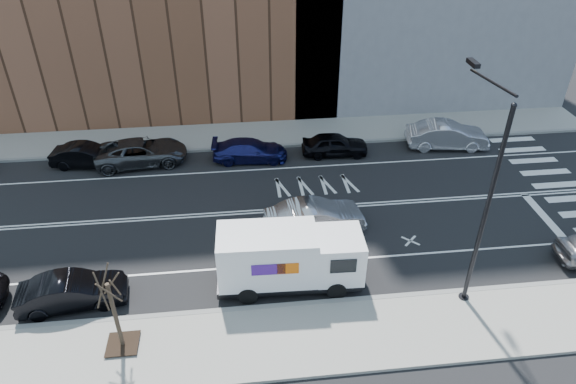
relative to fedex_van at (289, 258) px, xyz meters
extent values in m
plane|color=black|center=(0.29, 5.60, -1.51)|extent=(120.00, 120.00, 0.00)
cube|color=gray|center=(0.29, -3.20, -1.43)|extent=(44.00, 3.60, 0.15)
cube|color=gray|center=(0.29, 14.40, -1.43)|extent=(44.00, 3.60, 0.15)
cube|color=gray|center=(0.29, -1.40, -1.42)|extent=(44.00, 0.25, 0.17)
cube|color=gray|center=(0.29, 12.60, -1.42)|extent=(44.00, 0.25, 0.17)
cylinder|color=black|center=(7.29, -1.80, 2.99)|extent=(0.18, 0.18, 9.00)
cylinder|color=black|center=(7.29, -1.80, -1.41)|extent=(0.44, 0.44, 0.20)
sphere|color=black|center=(7.29, -1.80, 7.44)|extent=(0.20, 0.20, 0.20)
cylinder|color=black|center=(7.29, -0.10, 7.59)|extent=(0.11, 3.49, 0.48)
cube|color=black|center=(7.29, 1.60, 7.69)|extent=(0.25, 0.80, 0.18)
cube|color=#FFF2CC|center=(7.29, 1.60, 7.59)|extent=(0.18, 0.55, 0.03)
cube|color=black|center=(-6.71, -2.80, -1.28)|extent=(1.20, 1.20, 0.04)
cylinder|color=#382B1E|center=(-6.71, -2.80, 0.24)|extent=(0.16, 0.16, 3.20)
cylinder|color=#382B1E|center=(-6.46, -2.80, 1.64)|extent=(0.06, 0.80, 1.44)
cylinder|color=#382B1E|center=(-6.63, -2.56, 1.64)|extent=(0.81, 0.31, 1.19)
cylinder|color=#382B1E|center=(-6.91, -2.65, 1.64)|extent=(0.58, 0.76, 1.50)
cylinder|color=#382B1E|center=(-6.91, -2.95, 1.64)|extent=(0.47, 0.61, 1.37)
cylinder|color=#382B1E|center=(-6.63, -3.04, 1.64)|extent=(0.72, 0.29, 1.13)
cube|color=black|center=(-0.02, 0.00, -1.06)|extent=(6.20, 2.28, 0.30)
cube|color=white|center=(2.16, -0.07, 0.03)|extent=(2.05, 2.19, 1.98)
cube|color=black|center=(3.16, -0.10, 0.32)|extent=(0.12, 1.83, 0.94)
cube|color=black|center=(2.12, -1.15, 0.32)|extent=(1.09, 0.07, 0.69)
cube|color=black|center=(2.19, 1.01, 0.32)|extent=(1.09, 0.07, 0.69)
cube|color=black|center=(3.12, -0.10, -0.96)|extent=(0.21, 1.98, 0.35)
cube|color=white|center=(-0.91, 0.03, 0.23)|extent=(4.22, 2.31, 2.27)
cube|color=#47198C|center=(-0.94, -1.08, 0.37)|extent=(1.38, 0.06, 0.54)
cube|color=orange|center=(-0.15, -1.10, 0.37)|extent=(0.89, 0.05, 0.54)
cube|color=#47198C|center=(-0.87, 1.14, 0.37)|extent=(1.38, 0.06, 0.54)
cube|color=orange|center=(-0.08, 1.11, 0.37)|extent=(0.89, 0.05, 0.54)
cylinder|color=black|center=(1.93, -1.05, -1.09)|extent=(0.84, 0.30, 0.83)
cylinder|color=black|center=(1.99, 0.92, -1.09)|extent=(0.84, 0.30, 0.83)
cylinder|color=black|center=(-1.83, -0.93, -1.09)|extent=(0.84, 0.30, 0.83)
cylinder|color=black|center=(-1.77, 1.05, -1.09)|extent=(0.84, 0.30, 0.83)
imported|color=black|center=(-10.91, 11.53, -0.81)|extent=(4.37, 2.01, 1.39)
imported|color=#424448|center=(-7.71, 11.50, -0.75)|extent=(5.70, 3.08, 1.52)
imported|color=navy|center=(-1.13, 11.16, -0.84)|extent=(4.69, 2.16, 1.33)
imported|color=black|center=(4.18, 11.27, -0.81)|extent=(4.19, 1.86, 1.40)
imported|color=silver|center=(11.49, 11.43, -0.67)|extent=(5.26, 2.36, 1.68)
imported|color=#A4A5A9|center=(1.72, 3.65, -0.69)|extent=(5.10, 2.28, 1.63)
imported|color=black|center=(-9.07, -0.22, -0.79)|extent=(4.51, 2.03, 1.44)
camera|label=1|loc=(-1.88, -16.56, 14.42)|focal=32.00mm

